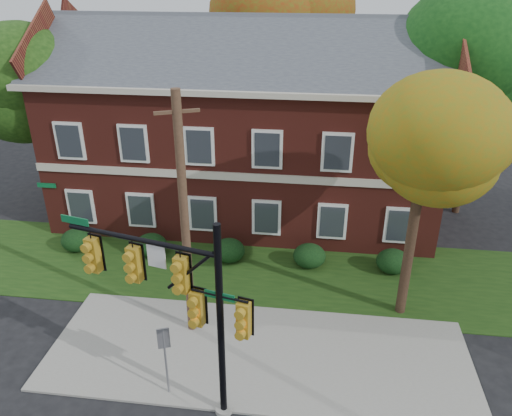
# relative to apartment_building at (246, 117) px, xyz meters

# --- Properties ---
(ground) EXTENTS (120.00, 120.00, 0.00)m
(ground) POSITION_rel_apartment_building_xyz_m (2.00, -11.95, -4.99)
(ground) COLOR black
(ground) RESTS_ON ground
(sidewalk) EXTENTS (14.00, 5.00, 0.08)m
(sidewalk) POSITION_rel_apartment_building_xyz_m (2.00, -10.95, -4.95)
(sidewalk) COLOR gray
(sidewalk) RESTS_ON ground
(grass_strip) EXTENTS (30.00, 6.00, 0.04)m
(grass_strip) POSITION_rel_apartment_building_xyz_m (2.00, -5.95, -4.97)
(grass_strip) COLOR #193811
(grass_strip) RESTS_ON ground
(apartment_building) EXTENTS (18.80, 8.80, 9.74)m
(apartment_building) POSITION_rel_apartment_building_xyz_m (0.00, 0.00, 0.00)
(apartment_building) COLOR maroon
(apartment_building) RESTS_ON ground
(hedge_far_left) EXTENTS (1.40, 1.26, 1.05)m
(hedge_far_left) POSITION_rel_apartment_building_xyz_m (-7.00, -5.25, -4.46)
(hedge_far_left) COLOR black
(hedge_far_left) RESTS_ON ground
(hedge_left) EXTENTS (1.40, 1.26, 1.05)m
(hedge_left) POSITION_rel_apartment_building_xyz_m (-3.50, -5.25, -4.46)
(hedge_left) COLOR black
(hedge_left) RESTS_ON ground
(hedge_center) EXTENTS (1.40, 1.26, 1.05)m
(hedge_center) POSITION_rel_apartment_building_xyz_m (0.00, -5.25, -4.46)
(hedge_center) COLOR black
(hedge_center) RESTS_ON ground
(hedge_right) EXTENTS (1.40, 1.26, 1.05)m
(hedge_right) POSITION_rel_apartment_building_xyz_m (3.50, -5.25, -4.46)
(hedge_right) COLOR black
(hedge_right) RESTS_ON ground
(hedge_far_right) EXTENTS (1.40, 1.26, 1.05)m
(hedge_far_right) POSITION_rel_apartment_building_xyz_m (7.00, -5.25, -4.46)
(hedge_far_right) COLOR black
(hedge_far_right) RESTS_ON ground
(tree_near_right) EXTENTS (4.50, 4.25, 8.58)m
(tree_near_right) POSITION_rel_apartment_building_xyz_m (7.22, -8.09, 1.68)
(tree_near_right) COLOR black
(tree_near_right) RESTS_ON ground
(tree_left_rear) EXTENTS (5.40, 5.10, 8.88)m
(tree_left_rear) POSITION_rel_apartment_building_xyz_m (-9.73, -1.12, 1.69)
(tree_left_rear) COLOR black
(tree_left_rear) RESTS_ON ground
(tree_right_rear) EXTENTS (6.30, 5.95, 10.62)m
(tree_right_rear) POSITION_rel_apartment_building_xyz_m (11.31, 0.86, 3.13)
(tree_right_rear) COLOR black
(tree_right_rear) RESTS_ON ground
(tree_far_rear) EXTENTS (6.84, 6.46, 11.52)m
(tree_far_rear) POSITION_rel_apartment_building_xyz_m (1.34, 7.84, 3.86)
(tree_far_rear) COLOR black
(tree_far_rear) RESTS_ON ground
(traffic_signal) EXTENTS (5.44, 1.43, 6.21)m
(traffic_signal) POSITION_rel_apartment_building_xyz_m (0.22, -13.14, -1.14)
(traffic_signal) COLOR gray
(traffic_signal) RESTS_ON ground
(utility_pole) EXTENTS (1.26, 0.64, 8.60)m
(utility_pole) POSITION_rel_apartment_building_xyz_m (-0.50, -9.95, -0.62)
(utility_pole) COLOR #443020
(utility_pole) RESTS_ON ground
(sign_post) EXTENTS (0.35, 0.17, 2.49)m
(sign_post) POSITION_rel_apartment_building_xyz_m (-0.48, -12.94, -3.30)
(sign_post) COLOR slate
(sign_post) RESTS_ON ground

